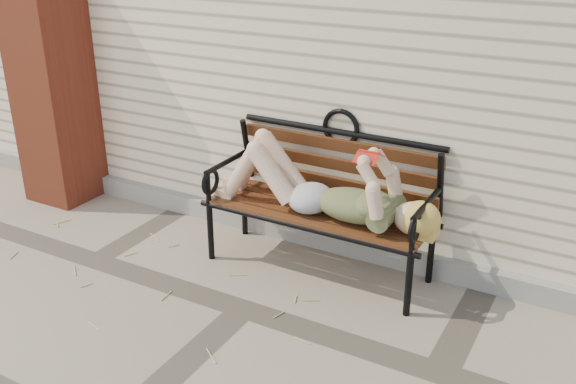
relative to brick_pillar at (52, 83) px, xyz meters
The scene contains 7 objects.
ground 2.62m from the brick_pillar, 18.06° to the right, with size 80.00×80.00×0.00m, color gray.
house_wall 3.26m from the brick_pillar, 44.37° to the left, with size 8.00×4.00×3.00m, color beige.
foundation_strip 2.49m from the brick_pillar, ahead, with size 8.00×0.10×0.15m, color #99958A.
brick_pillar is the anchor object (origin of this frame).
garden_bench 2.51m from the brick_pillar, ahead, with size 1.65×0.66×1.07m.
reading_woman 2.52m from the brick_pillar, ahead, with size 1.56×0.35×0.49m.
straw_scatter 1.82m from the brick_pillar, 33.63° to the right, with size 2.87×1.41×0.01m.
Camera 1 is at (1.88, -2.82, 2.26)m, focal length 40.00 mm.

